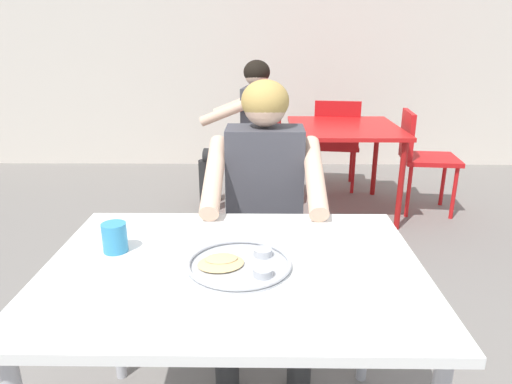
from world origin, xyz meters
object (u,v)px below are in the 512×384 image
at_px(diner_foreground, 264,198).
at_px(table_background_red, 344,136).
at_px(thali_tray, 239,264).
at_px(chair_red_far, 336,139).
at_px(chair_red_left, 261,156).
at_px(chair_foreground, 264,225).
at_px(table_foreground, 234,286).
at_px(chair_red_right, 421,153).
at_px(patron_background, 246,124).
at_px(drinking_cup, 115,236).

distance_m(diner_foreground, table_background_red, 1.88).
xyz_separation_m(thali_tray, chair_red_far, (0.76, 2.96, -0.26)).
distance_m(chair_red_left, chair_red_far, 0.92).
bearing_deg(chair_foreground, table_foreground, -96.62).
bearing_deg(chair_red_far, chair_red_right, -42.75).
bearing_deg(chair_red_right, chair_red_far, 137.25).
xyz_separation_m(chair_foreground, patron_background, (-0.14, 1.55, 0.22)).
xyz_separation_m(chair_red_left, patron_background, (-0.13, 0.07, 0.25)).
bearing_deg(chair_red_left, chair_foreground, -89.45).
bearing_deg(chair_red_far, chair_foreground, -107.89).
relative_size(table_background_red, chair_red_left, 1.11).
distance_m(chair_red_right, patron_background, 1.44).
bearing_deg(thali_tray, table_foreground, 141.79).
height_order(thali_tray, diner_foreground, diner_foreground).
relative_size(table_foreground, table_background_red, 1.25).
bearing_deg(chair_red_left, chair_red_right, 2.44).
xyz_separation_m(thali_tray, chair_foreground, (0.08, 0.86, -0.24)).
distance_m(table_foreground, table_background_red, 2.50).
height_order(chair_red_right, patron_background, patron_background).
height_order(table_background_red, chair_red_right, chair_red_right).
relative_size(diner_foreground, chair_red_far, 1.44).
distance_m(drinking_cup, chair_red_far, 3.09).
relative_size(chair_foreground, chair_red_right, 1.06).
xyz_separation_m(thali_tray, patron_background, (-0.06, 2.41, -0.02)).
relative_size(drinking_cup, chair_red_left, 0.12).
height_order(thali_tray, chair_red_far, chair_red_far).
height_order(table_foreground, chair_red_far, chair_red_far).
bearing_deg(table_foreground, thali_tray, -38.21).
height_order(thali_tray, table_background_red, thali_tray).
distance_m(thali_tray, table_background_red, 2.51).
xyz_separation_m(table_background_red, chair_red_right, (0.63, -0.00, -0.14)).
bearing_deg(patron_background, chair_foreground, -84.81).
xyz_separation_m(table_foreground, diner_foreground, (0.10, 0.63, 0.06)).
bearing_deg(table_foreground, drinking_cup, 167.02).
distance_m(thali_tray, patron_background, 2.42).
xyz_separation_m(diner_foreground, table_background_red, (0.65, 1.76, -0.09)).
bearing_deg(chair_red_right, chair_red_left, -177.56).
height_order(diner_foreground, chair_red_right, diner_foreground).
height_order(chair_red_left, chair_red_far, chair_red_far).
bearing_deg(chair_red_far, table_background_red, -92.77).
distance_m(table_foreground, chair_red_left, 2.34).
relative_size(drinking_cup, chair_foreground, 0.11).
distance_m(table_background_red, chair_red_far, 0.58).
xyz_separation_m(chair_foreground, chair_red_left, (-0.01, 1.48, -0.02)).
height_order(table_foreground, thali_tray, thali_tray).
bearing_deg(chair_foreground, diner_foreground, -90.35).
bearing_deg(table_foreground, patron_background, 91.01).
distance_m(chair_red_left, patron_background, 0.29).
bearing_deg(patron_background, chair_red_far, 33.56).
relative_size(table_background_red, chair_red_far, 1.08).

